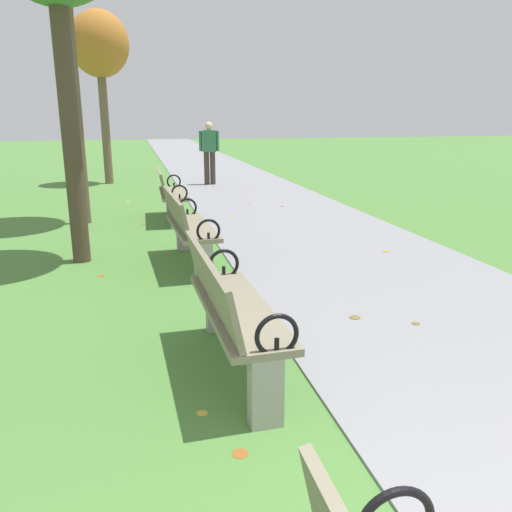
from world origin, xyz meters
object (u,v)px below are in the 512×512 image
at_px(pedestrian_walking, 209,150).
at_px(tree_4, 99,47).
at_px(park_bench_3, 188,227).
at_px(park_bench_4, 170,193).
at_px(park_bench_2, 230,308).

bearing_deg(pedestrian_walking, tree_4, 159.78).
bearing_deg(park_bench_3, tree_4, 98.52).
height_order(park_bench_4, pedestrian_walking, pedestrian_walking).
height_order(tree_4, pedestrian_walking, tree_4).
relative_size(park_bench_3, park_bench_4, 1.01).
bearing_deg(park_bench_4, pedestrian_walking, 73.18).
bearing_deg(park_bench_3, park_bench_2, -90.00).
relative_size(park_bench_2, pedestrian_walking, 1.00).
height_order(park_bench_2, park_bench_4, same).
bearing_deg(park_bench_4, tree_4, 102.93).
bearing_deg(park_bench_2, park_bench_4, 90.00).
xyz_separation_m(park_bench_4, pedestrian_walking, (1.37, 4.54, 0.44)).
bearing_deg(tree_4, pedestrian_walking, -20.22).
bearing_deg(park_bench_4, park_bench_2, -90.00).
bearing_deg(pedestrian_walking, park_bench_4, -106.82).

